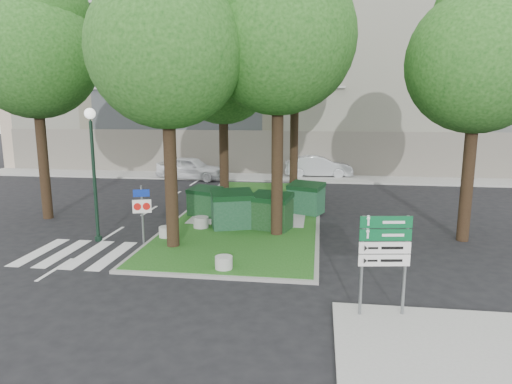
% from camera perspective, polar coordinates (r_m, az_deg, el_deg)
% --- Properties ---
extents(ground, '(120.00, 120.00, 0.00)m').
position_cam_1_polar(ground, '(13.95, -7.57, -10.46)').
color(ground, black).
rests_on(ground, ground).
extents(median_island, '(6.00, 16.00, 0.12)m').
position_cam_1_polar(median_island, '(21.32, -0.54, -2.64)').
color(median_island, '#1B4D16').
rests_on(median_island, ground).
extents(median_kerb, '(6.30, 16.30, 0.10)m').
position_cam_1_polar(median_kerb, '(21.32, -0.54, -2.67)').
color(median_kerb, gray).
rests_on(median_kerb, ground).
extents(sidewalk_corner, '(5.00, 4.00, 0.12)m').
position_cam_1_polar(sidewalk_corner, '(10.70, 24.03, -17.99)').
color(sidewalk_corner, '#999993').
rests_on(sidewalk_corner, ground).
extents(building_sidewalk, '(42.00, 3.00, 0.12)m').
position_cam_1_polar(building_sidewalk, '(31.60, 1.38, 1.83)').
color(building_sidewalk, '#999993').
rests_on(building_sidewalk, ground).
extents(zebra_crossing, '(5.00, 3.00, 0.01)m').
position_cam_1_polar(zebra_crossing, '(16.59, -18.84, -7.43)').
color(zebra_crossing, silver).
rests_on(zebra_crossing, ground).
extents(apartment_building, '(41.00, 12.00, 16.00)m').
position_cam_1_polar(apartment_building, '(38.77, 2.76, 15.28)').
color(apartment_building, tan).
rests_on(apartment_building, ground).
extents(tree_median_near_left, '(5.20, 5.20, 10.53)m').
position_cam_1_polar(tree_median_near_left, '(16.01, -10.83, 18.83)').
color(tree_median_near_left, black).
rests_on(tree_median_near_left, ground).
extents(tree_median_near_right, '(5.60, 5.60, 11.46)m').
position_cam_1_polar(tree_median_near_right, '(17.36, 3.16, 20.60)').
color(tree_median_near_right, black).
rests_on(tree_median_near_right, ground).
extents(tree_median_mid, '(4.80, 4.80, 9.99)m').
position_cam_1_polar(tree_median_mid, '(22.10, -3.92, 15.89)').
color(tree_median_mid, black).
rests_on(tree_median_mid, ground).
extents(tree_median_far, '(5.80, 5.80, 11.93)m').
position_cam_1_polar(tree_median_far, '(24.80, 5.21, 18.44)').
color(tree_median_far, black).
rests_on(tree_median_far, ground).
extents(tree_street_left, '(5.40, 5.40, 11.00)m').
position_cam_1_polar(tree_street_left, '(22.24, -25.86, 16.57)').
color(tree_street_left, black).
rests_on(tree_street_left, ground).
extents(tree_street_right, '(5.00, 5.00, 10.06)m').
position_cam_1_polar(tree_street_right, '(18.50, 26.34, 15.79)').
color(tree_street_right, black).
rests_on(tree_street_right, ground).
extents(dumpster_a, '(1.69, 1.46, 1.32)m').
position_cam_1_polar(dumpster_a, '(20.65, -6.41, -1.19)').
color(dumpster_a, '#0E3515').
rests_on(dumpster_a, median_island).
extents(dumpster_b, '(1.95, 1.65, 1.54)m').
position_cam_1_polar(dumpster_b, '(18.53, -3.01, -2.19)').
color(dumpster_b, '#10381F').
rests_on(dumpster_b, median_island).
extents(dumpster_c, '(1.83, 1.50, 1.47)m').
position_cam_1_polar(dumpster_c, '(18.35, 1.93, -2.43)').
color(dumpster_c, black).
rests_on(dumpster_c, median_island).
extents(dumpster_d, '(1.84, 1.59, 1.44)m').
position_cam_1_polar(dumpster_d, '(21.08, 6.25, -0.77)').
color(dumpster_d, '#154427').
rests_on(dumpster_d, median_island).
extents(bollard_left, '(0.55, 0.55, 0.39)m').
position_cam_1_polar(bollard_left, '(17.63, -11.15, -4.90)').
color(bollard_left, '#AAAAA5').
rests_on(bollard_left, median_island).
extents(bollard_right, '(0.54, 0.54, 0.38)m').
position_cam_1_polar(bollard_right, '(14.12, -4.05, -8.77)').
color(bollard_right, '#A7A8A3').
rests_on(bollard_right, median_island).
extents(bollard_mid, '(0.61, 0.61, 0.44)m').
position_cam_1_polar(bollard_mid, '(18.73, -6.89, -3.76)').
color(bollard_mid, gray).
rests_on(bollard_mid, median_island).
extents(litter_bin, '(0.36, 0.36, 0.63)m').
position_cam_1_polar(litter_bin, '(22.42, 6.62, -1.05)').
color(litter_bin, gold).
rests_on(litter_bin, median_island).
extents(street_lamp, '(0.39, 0.39, 4.93)m').
position_cam_1_polar(street_lamp, '(17.68, -19.71, 3.91)').
color(street_lamp, black).
rests_on(street_lamp, ground).
extents(traffic_sign_pole, '(0.64, 0.24, 2.21)m').
position_cam_1_polar(traffic_sign_pole, '(16.90, -14.06, -1.87)').
color(traffic_sign_pole, slate).
rests_on(traffic_sign_pole, ground).
extents(directional_sign, '(1.20, 0.24, 2.42)m').
position_cam_1_polar(directional_sign, '(11.12, 15.75, -6.96)').
color(directional_sign, slate).
rests_on(directional_sign, sidewalk_corner).
extents(car_white, '(4.77, 2.32, 1.57)m').
position_cam_1_polar(car_white, '(31.37, -8.18, 2.99)').
color(car_white, white).
rests_on(car_white, ground).
extents(car_silver, '(4.78, 1.99, 1.54)m').
position_cam_1_polar(car_silver, '(32.28, 7.79, 3.20)').
color(car_silver, '#A6ABAF').
rests_on(car_silver, ground).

